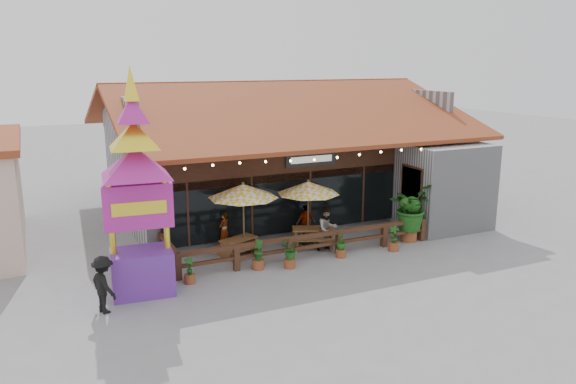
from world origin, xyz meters
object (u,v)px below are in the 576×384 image
thai_sign_tower (136,168)px  tropical_plant (410,208)px  umbrella_left (243,191)px  umbrella_right (308,188)px  pedestrian (104,285)px  picnic_table_right (313,234)px  picnic_table_left (239,244)px

thai_sign_tower → tropical_plant: size_ratio=3.17×
umbrella_left → thai_sign_tower: size_ratio=0.44×
umbrella_right → pedestrian: 8.64m
picnic_table_right → tropical_plant: size_ratio=0.83×
umbrella_right → thai_sign_tower: (-6.73, -2.08, 1.66)m
picnic_table_right → tropical_plant: bearing=-14.5°
picnic_table_left → tropical_plant: bearing=-10.3°
pedestrian → picnic_table_right: bearing=-92.1°
picnic_table_left → tropical_plant: 6.89m
umbrella_right → picnic_table_right: (0.03, -0.35, -1.74)m
thai_sign_tower → pedestrian: (-1.25, -0.93, -3.07)m
umbrella_right → tropical_plant: 4.15m
umbrella_left → picnic_table_right: (2.69, -0.31, -1.88)m
tropical_plant → pedestrian: (-11.79, -1.68, -0.50)m
tropical_plant → picnic_table_left: bearing=169.7°
picnic_table_left → pedestrian: 5.86m
picnic_table_right → tropical_plant: (3.79, -0.98, 0.83)m
umbrella_right → tropical_plant: bearing=-19.2°
umbrella_left → picnic_table_right: umbrella_left is taller
umbrella_left → umbrella_right: size_ratio=1.21×
picnic_table_left → tropical_plant: tropical_plant is taller
picnic_table_left → pedestrian: bearing=-150.3°
umbrella_left → picnic_table_left: 1.96m
picnic_table_right → umbrella_left: bearing=173.5°
picnic_table_right → thai_sign_tower: bearing=-165.7°
umbrella_left → thai_sign_tower: thai_sign_tower is taller
picnic_table_left → thai_sign_tower: bearing=-152.8°
umbrella_left → picnic_table_left: size_ratio=1.92×
umbrella_right → thai_sign_tower: thai_sign_tower is taller
umbrella_left → thai_sign_tower: bearing=-153.4°
tropical_plant → pedestrian: size_ratio=1.40×
umbrella_left → picnic_table_left: bearing=-164.4°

